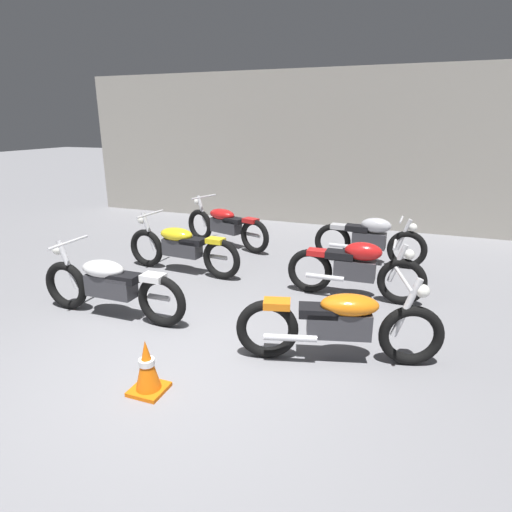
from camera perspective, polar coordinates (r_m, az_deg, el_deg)
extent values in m
plane|color=gray|center=(4.68, -10.39, -14.57)|extent=(60.00, 60.00, 0.00)
cube|color=#9E998E|center=(10.61, 9.28, 13.75)|extent=(12.87, 0.24, 3.60)
torus|color=black|center=(6.36, -23.86, -3.59)|extent=(0.67, 0.11, 0.67)
torus|color=black|center=(5.46, -12.39, -5.87)|extent=(0.67, 0.11, 0.67)
cylinder|color=silver|center=(6.21, -23.68, -1.03)|extent=(0.27, 0.07, 0.66)
cube|color=#38383D|center=(5.85, -18.67, -3.76)|extent=(0.66, 0.24, 0.28)
ellipsoid|color=white|center=(5.84, -19.64, -1.60)|extent=(0.60, 0.32, 0.22)
cube|color=black|center=(5.67, -17.07, -2.77)|extent=(0.40, 0.24, 0.10)
cube|color=white|center=(5.40, -13.49, -2.78)|extent=(0.28, 0.20, 0.08)
cylinder|color=silver|center=(6.09, -23.62, 1.67)|extent=(0.04, 0.68, 0.04)
sphere|color=white|center=(6.26, -24.81, 0.77)|extent=(0.14, 0.14, 0.14)
cylinder|color=silver|center=(5.70, -13.80, -5.18)|extent=(0.55, 0.07, 0.07)
torus|color=black|center=(7.75, -14.32, 1.03)|extent=(0.68, 0.16, 0.67)
torus|color=black|center=(6.93, -4.60, -0.43)|extent=(0.68, 0.16, 0.67)
cylinder|color=silver|center=(7.62, -14.02, 3.19)|extent=(0.28, 0.09, 0.66)
cube|color=#38383D|center=(7.28, -9.77, 1.09)|extent=(0.68, 0.29, 0.28)
ellipsoid|color=yellow|center=(7.28, -10.51, 2.84)|extent=(0.62, 0.36, 0.22)
cube|color=black|center=(7.12, -8.37, 1.96)|extent=(0.42, 0.27, 0.10)
cube|color=yellow|center=(6.89, -5.39, 2.05)|extent=(0.29, 0.22, 0.08)
cylinder|color=silver|center=(7.51, -13.84, 5.44)|extent=(0.09, 0.68, 0.04)
sphere|color=white|center=(7.66, -14.95, 4.67)|extent=(0.14, 0.14, 0.14)
cylinder|color=silver|center=(7.16, -5.83, -0.03)|extent=(0.55, 0.11, 0.07)
torus|color=black|center=(9.25, -7.43, 4.10)|extent=(0.67, 0.31, 0.67)
torus|color=black|center=(8.26, -0.18, 2.61)|extent=(0.67, 0.31, 0.67)
cylinder|color=silver|center=(9.13, -7.16, 5.92)|extent=(0.28, 0.15, 0.66)
cube|color=#38383D|center=(8.72, -4.02, 4.04)|extent=(0.70, 0.43, 0.28)
ellipsoid|color=red|center=(8.73, -4.54, 5.54)|extent=(0.67, 0.49, 0.22)
cube|color=black|center=(8.54, -2.95, 4.74)|extent=(0.45, 0.35, 0.10)
cube|color=red|center=(8.25, -0.72, 4.74)|extent=(0.33, 0.28, 0.08)
cylinder|color=silver|center=(9.03, -6.96, 7.80)|extent=(0.25, 0.66, 0.04)
sphere|color=white|center=(9.19, -7.82, 7.18)|extent=(0.14, 0.14, 0.14)
cylinder|color=silver|center=(8.52, -0.93, 2.93)|extent=(0.54, 0.24, 0.07)
torus|color=black|center=(4.81, 19.88, -9.89)|extent=(0.68, 0.28, 0.67)
torus|color=black|center=(4.66, 1.49, -9.68)|extent=(0.68, 0.28, 0.67)
cylinder|color=silver|center=(4.66, 19.32, -6.51)|extent=(0.28, 0.14, 0.66)
cube|color=#38383D|center=(4.63, 10.90, -8.81)|extent=(0.70, 0.41, 0.28)
ellipsoid|color=orange|center=(4.55, 12.32, -6.34)|extent=(0.66, 0.47, 0.22)
cube|color=black|center=(4.56, 8.23, -7.19)|extent=(0.45, 0.34, 0.10)
cube|color=orange|center=(4.53, 2.79, -6.35)|extent=(0.32, 0.27, 0.08)
cylinder|color=silver|center=(4.54, 18.98, -2.93)|extent=(0.21, 0.67, 0.04)
sphere|color=white|center=(4.63, 21.24, -4.36)|extent=(0.14, 0.14, 0.14)
cylinder|color=silver|center=(4.55, 4.57, -10.76)|extent=(0.55, 0.21, 0.07)
torus|color=black|center=(6.29, 18.77, -3.23)|extent=(0.67, 0.12, 0.67)
torus|color=black|center=(6.42, 7.15, -1.97)|extent=(0.67, 0.12, 0.67)
cylinder|color=silver|center=(6.21, 18.27, -0.91)|extent=(0.24, 0.07, 0.56)
cube|color=#38383D|center=(6.29, 12.96, -1.76)|extent=(0.58, 0.25, 0.28)
ellipsoid|color=red|center=(6.20, 14.05, 0.59)|extent=(0.52, 0.29, 0.26)
cube|color=black|center=(6.26, 11.09, 0.19)|extent=(0.40, 0.25, 0.10)
cube|color=red|center=(6.31, 8.13, 0.49)|extent=(0.28, 0.20, 0.08)
cylinder|color=silver|center=(6.14, 17.94, 1.45)|extent=(0.04, 0.48, 0.04)
sphere|color=white|center=(6.17, 19.68, 0.19)|extent=(0.14, 0.14, 0.14)
cylinder|color=silver|center=(6.26, 9.10, -2.77)|extent=(0.55, 0.08, 0.07)
torus|color=black|center=(7.86, 19.38, 0.80)|extent=(0.67, 0.13, 0.67)
torus|color=black|center=(8.02, 10.12, 1.87)|extent=(0.67, 0.13, 0.67)
cylinder|color=silver|center=(7.80, 18.98, 2.70)|extent=(0.25, 0.08, 0.56)
cube|color=#38383D|center=(7.89, 14.75, 2.04)|extent=(0.58, 0.26, 0.28)
ellipsoid|color=#B7B7BC|center=(7.81, 15.64, 3.94)|extent=(0.53, 0.30, 0.26)
cube|color=black|center=(7.87, 13.28, 3.62)|extent=(0.41, 0.25, 0.10)
cube|color=#B7B7BC|center=(7.93, 10.94, 3.88)|extent=(0.29, 0.21, 0.08)
cylinder|color=silver|center=(7.74, 18.73, 4.61)|extent=(0.05, 0.48, 0.04)
sphere|color=white|center=(7.76, 20.11, 3.58)|extent=(0.14, 0.14, 0.14)
cylinder|color=silver|center=(7.86, 11.67, 1.29)|extent=(0.55, 0.09, 0.07)
cube|color=orange|center=(4.41, -14.01, -16.77)|extent=(0.32, 0.32, 0.04)
cone|color=orange|center=(4.27, -14.28, -13.77)|extent=(0.24, 0.24, 0.50)
cylinder|color=white|center=(4.25, -14.31, -13.48)|extent=(0.15, 0.15, 0.06)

